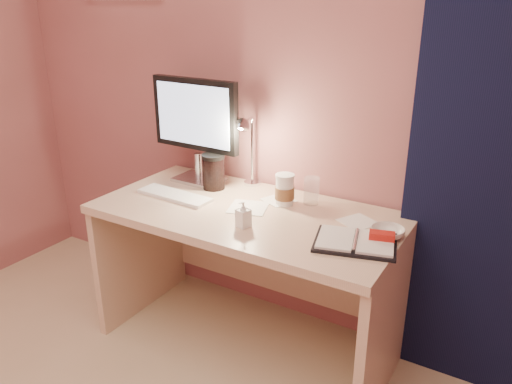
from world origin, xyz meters
The scene contains 14 objects.
room centered at (0.95, 1.69, 1.14)m, with size 3.50×3.50×3.50m.
desk centered at (0.00, 1.45, 0.50)m, with size 1.40×0.70×0.73m.
monitor centered at (-0.43, 1.58, 1.05)m, with size 0.50×0.19×0.54m.
keyboard centered at (-0.39, 1.34, 0.74)m, with size 0.39×0.12×0.02m, color white.
planner centered at (0.55, 1.31, 0.74)m, with size 0.37×0.31×0.05m.
paper_a centered at (-0.01, 1.41, 0.73)m, with size 0.17×0.17×0.00m, color silver.
paper_b centered at (0.48, 1.51, 0.73)m, with size 0.14×0.14×0.00m, color silver.
paper_c centered at (0.07, 1.56, 0.73)m, with size 0.13×0.13×0.00m, color silver.
coffee_cup centered at (0.11, 1.53, 0.80)m, with size 0.09×0.09×0.15m.
clear_cup centered at (0.22, 1.60, 0.79)m, with size 0.07×0.07×0.13m, color white.
bowl centered at (0.63, 1.43, 0.75)m, with size 0.13×0.13×0.04m, color white.
lotion_bottle centered at (0.08, 1.22, 0.79)m, with size 0.05×0.05×0.11m, color white.
dark_jar centered at (-0.29, 1.54, 0.81)m, with size 0.11×0.11×0.16m, color black.
desk_lamp centered at (-0.18, 1.59, 0.97)m, with size 0.11×0.23×0.38m.
Camera 1 is at (1.10, -0.39, 1.62)m, focal length 35.00 mm.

